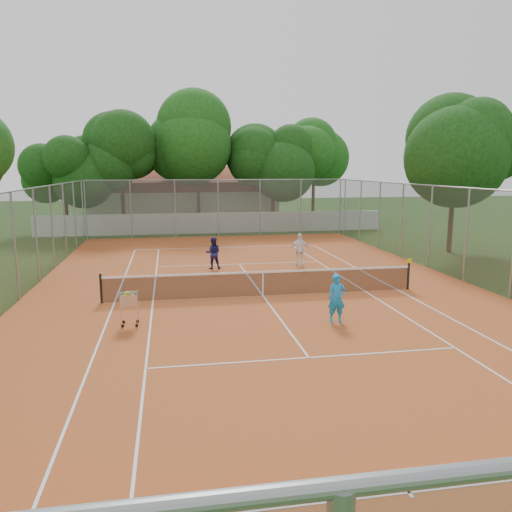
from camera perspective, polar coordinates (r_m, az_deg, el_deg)
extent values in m
plane|color=#17370F|center=(19.11, 0.78, -4.62)|extent=(120.00, 120.00, 0.00)
cube|color=#AE5021|center=(19.11, 0.78, -4.59)|extent=(18.00, 34.00, 0.02)
cube|color=white|center=(19.11, 0.78, -4.55)|extent=(10.98, 23.78, 0.01)
cube|color=black|center=(18.99, 0.78, -3.13)|extent=(11.88, 0.10, 0.98)
cube|color=slate|center=(18.70, 0.79, 1.32)|extent=(18.00, 34.00, 4.00)
cube|color=white|center=(37.55, -4.62, 3.79)|extent=(26.00, 0.30, 1.50)
cube|color=beige|center=(47.26, -8.22, 6.77)|extent=(16.40, 9.00, 4.40)
cube|color=#0D340D|center=(40.31, -5.11, 10.27)|extent=(29.00, 19.00, 10.00)
imported|color=#188BD1|center=(15.93, 9.21, -4.81)|extent=(0.58, 0.40, 1.55)
imported|color=navy|center=(24.09, -4.93, 0.34)|extent=(0.79, 0.64, 1.54)
imported|color=white|center=(24.80, 5.04, 0.72)|extent=(1.01, 0.58, 1.62)
cube|color=silver|center=(15.92, -14.27, -5.76)|extent=(0.65, 0.65, 1.14)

